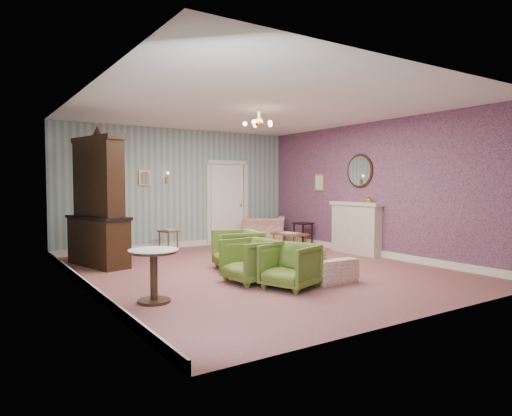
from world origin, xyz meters
TOP-DOWN VIEW (x-y plane):
  - floor at (0.00, 0.00)m, footprint 7.00×7.00m
  - ceiling at (0.00, 0.00)m, footprint 7.00×7.00m
  - wall_back at (0.00, 3.50)m, footprint 6.00×0.00m
  - wall_front at (0.00, -3.50)m, footprint 6.00×0.00m
  - wall_left at (-3.00, 0.00)m, footprint 0.00×7.00m
  - wall_right at (3.00, 0.00)m, footprint 0.00×7.00m
  - wall_right_floral at (2.98, 0.00)m, footprint 0.00×7.00m
  - door at (1.30, 3.46)m, footprint 1.12×0.12m
  - olive_chair_a at (-0.42, -1.48)m, footprint 0.88×0.90m
  - olive_chair_b at (-0.70, -0.82)m, footprint 0.73×0.77m
  - olive_chair_c at (-0.31, 0.25)m, footprint 0.87×0.91m
  - sofa_chintz at (0.40, -0.81)m, footprint 0.57×1.88m
  - wingback_chair at (2.15, 3.01)m, footprint 1.28×1.20m
  - dresser at (-2.33, 2.02)m, footprint 0.91×1.65m
  - fireplace at (2.86, 0.40)m, footprint 0.30×1.40m
  - mantel_vase at (2.84, 0.00)m, footprint 0.15×0.15m
  - oval_mirror at (2.96, 0.40)m, footprint 0.04×0.76m
  - framed_print at (2.97, 1.75)m, footprint 0.04×0.34m
  - coffee_table at (1.93, 1.60)m, footprint 0.58×0.88m
  - side_table_black at (2.65, 2.00)m, footprint 0.44×0.44m
  - pedestal_table at (-2.40, -1.14)m, footprint 0.69×0.69m
  - nesting_table at (-0.56, 2.89)m, footprint 0.43×0.49m
  - gilt_mirror_back at (-0.90, 3.46)m, footprint 0.28×0.06m
  - sconce_left at (-1.45, 3.44)m, footprint 0.16×0.12m
  - sconce_right at (-0.35, 3.44)m, footprint 0.16×0.12m
  - chandelier at (0.00, 0.00)m, footprint 0.56×0.56m
  - burgundy_cushion at (2.10, 2.86)m, footprint 0.41×0.28m

SIDE VIEW (x-z plane):
  - floor at x=0.00m, z-range 0.00..0.00m
  - coffee_table at x=1.93m, z-range 0.00..0.42m
  - nesting_table at x=-0.56m, z-range 0.00..0.55m
  - side_table_black at x=2.65m, z-range 0.00..0.59m
  - pedestal_table at x=-2.40m, z-range 0.00..0.71m
  - sofa_chintz at x=0.40m, z-range 0.00..0.73m
  - olive_chair_a at x=-0.42m, z-range 0.00..0.74m
  - olive_chair_b at x=-0.70m, z-range 0.00..0.76m
  - olive_chair_c at x=-0.31m, z-range 0.00..0.80m
  - wingback_chair at x=2.15m, z-range 0.00..0.94m
  - burgundy_cushion at x=2.10m, z-range 0.28..0.68m
  - fireplace at x=2.86m, z-range 0.00..1.16m
  - door at x=1.30m, z-range 0.00..2.16m
  - mantel_vase at x=2.84m, z-range 1.16..1.31m
  - dresser at x=-2.33m, z-range 0.00..2.60m
  - wall_back at x=0.00m, z-range -1.55..4.45m
  - wall_front at x=0.00m, z-range -1.55..4.45m
  - wall_left at x=-3.00m, z-range -2.05..4.95m
  - wall_right at x=3.00m, z-range -2.05..4.95m
  - wall_right_floral at x=2.98m, z-range -2.05..4.95m
  - framed_print at x=2.97m, z-range 1.39..1.81m
  - gilt_mirror_back at x=-0.90m, z-range 1.52..1.88m
  - sconce_left at x=-1.45m, z-range 1.55..1.85m
  - sconce_right at x=-0.35m, z-range 1.55..1.85m
  - oval_mirror at x=2.96m, z-range 1.43..2.27m
  - chandelier at x=0.00m, z-range 2.45..2.81m
  - ceiling at x=0.00m, z-range 2.90..2.90m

